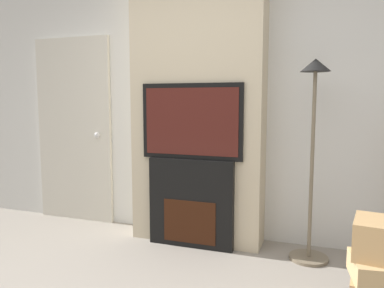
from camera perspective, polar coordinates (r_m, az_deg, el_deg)
The scene contains 6 objects.
wall_back at distance 3.65m, azimuth 1.93°, elevation 7.18°, with size 6.00×0.06×2.70m.
chimney_breast at distance 3.46m, azimuth 0.93°, elevation 7.21°, with size 1.21×0.34×2.70m.
fireplace at distance 3.42m, azimuth -0.01°, elevation -8.95°, with size 0.78×0.15×0.80m.
television at distance 3.30m, azimuth -0.02°, elevation 3.45°, with size 0.92×0.07×0.67m.
floor_lamp at distance 3.15m, azimuth 17.97°, elevation 1.51°, with size 0.32×0.32×1.64m.
entry_door at distance 4.29m, azimuth -17.50°, elevation 2.00°, with size 0.91×0.09×1.98m.
Camera 1 is at (1.09, -1.45, 1.32)m, focal length 35.00 mm.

